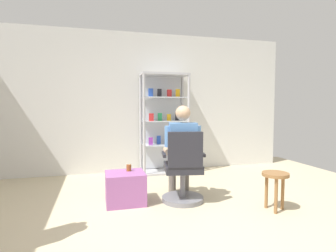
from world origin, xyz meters
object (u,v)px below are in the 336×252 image
display_cabinet_main (163,123)px  wooden_stool (275,181)px  seated_shopkeeper (182,148)px  storage_crate (125,188)px  tea_glass (129,168)px  office_chair (183,173)px

display_cabinet_main → wooden_stool: display_cabinet_main is taller
seated_shopkeeper → storage_crate: 0.93m
storage_crate → tea_glass: 0.27m
display_cabinet_main → wooden_stool: size_ratio=4.05×
office_chair → seated_shopkeeper: seated_shopkeeper is taller
wooden_stool → storage_crate: bearing=157.8°
display_cabinet_main → office_chair: (-0.16, -1.73, -0.57)m
office_chair → wooden_stool: (1.00, -0.55, -0.02)m
display_cabinet_main → seated_shopkeeper: display_cabinet_main is taller
tea_glass → wooden_stool: tea_glass is taller
display_cabinet_main → office_chair: bearing=-95.2°
display_cabinet_main → storage_crate: bearing=-120.1°
seated_shopkeeper → tea_glass: bearing=173.4°
storage_crate → wooden_stool: 1.90m
wooden_stool → display_cabinet_main: bearing=110.4°
storage_crate → wooden_stool: size_ratio=1.08×
seated_shopkeeper → wooden_stool: size_ratio=2.75×
storage_crate → tea_glass: size_ratio=5.78×
storage_crate → wooden_stool: wooden_stool is taller
office_chair → wooden_stool: size_ratio=2.05×
display_cabinet_main → tea_glass: display_cabinet_main is taller
display_cabinet_main → storage_crate: 1.96m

